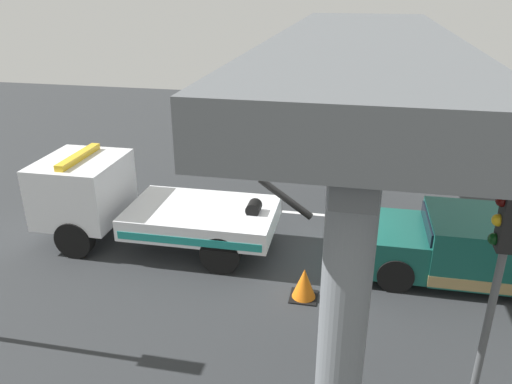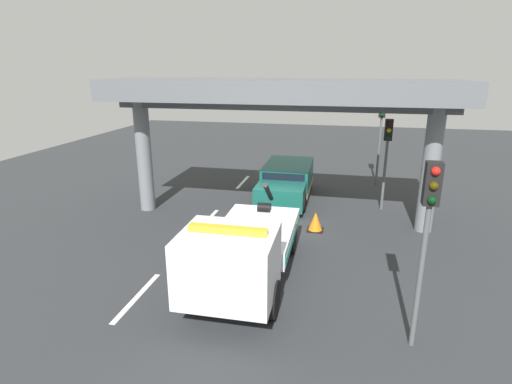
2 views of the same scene
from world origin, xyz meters
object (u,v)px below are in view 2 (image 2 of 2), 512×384
traffic_light_mid (428,217)px  towed_van_green (287,182)px  tow_truck_white (242,250)px  traffic_cone_orange (315,222)px  traffic_light_far (387,145)px  traffic_light_near (381,124)px

traffic_light_mid → towed_van_green: bearing=-156.9°
traffic_light_mid → tow_truck_white: bearing=-109.8°
tow_truck_white → towed_van_green: tow_truck_white is taller
towed_van_green → traffic_cone_orange: (3.87, 1.70, -0.43)m
towed_van_green → traffic_light_far: 4.95m
tow_truck_white → traffic_light_far: traffic_light_far is taller
towed_van_green → tow_truck_white: bearing=0.1°
towed_van_green → traffic_light_near: size_ratio=1.16×
tow_truck_white → towed_van_green: size_ratio=1.39×
traffic_light_near → traffic_light_far: 4.02m
towed_van_green → traffic_light_near: traffic_light_near is taller
traffic_light_near → towed_van_green: bearing=-53.9°
towed_van_green → traffic_light_near: bearing=126.1°
traffic_light_far → traffic_light_mid: (9.50, -0.00, 0.21)m
traffic_light_near → traffic_cone_orange: bearing=-20.8°
traffic_light_near → traffic_light_mid: 13.50m
traffic_light_near → traffic_light_mid: size_ratio=1.05×
traffic_light_near → traffic_cone_orange: (7.08, -2.69, -2.92)m
towed_van_green → traffic_light_mid: (10.29, 4.39, 2.35)m
traffic_light_near → traffic_light_mid: bearing=-0.0°
traffic_light_far → traffic_cone_orange: traffic_light_far is taller
traffic_light_mid → traffic_cone_orange: traffic_light_mid is taller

